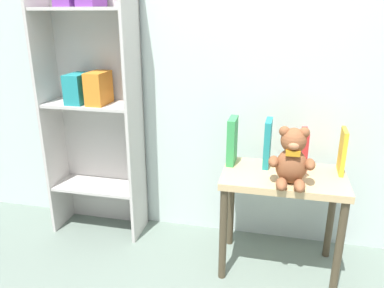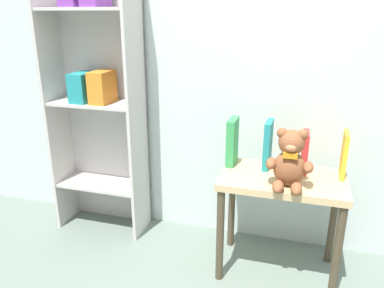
{
  "view_description": "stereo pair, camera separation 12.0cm",
  "coord_description": "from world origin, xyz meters",
  "px_view_note": "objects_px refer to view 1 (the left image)",
  "views": [
    {
      "loc": [
        0.26,
        -0.73,
        1.35
      ],
      "look_at": [
        -0.17,
        1.16,
        0.67
      ],
      "focal_mm": 35.0,
      "sensor_mm": 36.0,
      "label": 1
    },
    {
      "loc": [
        0.38,
        -0.7,
        1.35
      ],
      "look_at": [
        -0.17,
        1.16,
        0.67
      ],
      "focal_mm": 35.0,
      "sensor_mm": 36.0,
      "label": 2
    }
  ],
  "objects_px": {
    "teddy_bear": "(292,159)",
    "display_table": "(282,191)",
    "book_standing_red": "(304,150)",
    "bookshelf_side": "(92,88)",
    "book_standing_yellow": "(342,151)",
    "book_standing_green": "(232,141)",
    "book_standing_teal": "(268,143)"
  },
  "relations": [
    {
      "from": "display_table",
      "to": "book_standing_teal",
      "type": "xyz_separation_m",
      "value": [
        -0.1,
        0.1,
        0.23
      ]
    },
    {
      "from": "display_table",
      "to": "teddy_bear",
      "type": "xyz_separation_m",
      "value": [
        0.03,
        -0.11,
        0.23
      ]
    },
    {
      "from": "book_standing_green",
      "to": "book_standing_red",
      "type": "height_order",
      "value": "book_standing_green"
    },
    {
      "from": "display_table",
      "to": "book_standing_yellow",
      "type": "relative_size",
      "value": 2.7
    },
    {
      "from": "bookshelf_side",
      "to": "teddy_bear",
      "type": "bearing_deg",
      "value": -14.32
    },
    {
      "from": "book_standing_yellow",
      "to": "book_standing_green",
      "type": "bearing_deg",
      "value": -178.5
    },
    {
      "from": "book_standing_teal",
      "to": "display_table",
      "type": "bearing_deg",
      "value": -44.54
    },
    {
      "from": "bookshelf_side",
      "to": "book_standing_red",
      "type": "xyz_separation_m",
      "value": [
        1.24,
        -0.09,
        -0.26
      ]
    },
    {
      "from": "book_standing_green",
      "to": "display_table",
      "type": "bearing_deg",
      "value": -18.07
    },
    {
      "from": "teddy_bear",
      "to": "book_standing_red",
      "type": "relative_size",
      "value": 1.34
    },
    {
      "from": "book_standing_green",
      "to": "book_standing_red",
      "type": "distance_m",
      "value": 0.38
    },
    {
      "from": "bookshelf_side",
      "to": "book_standing_yellow",
      "type": "bearing_deg",
      "value": -3.92
    },
    {
      "from": "teddy_bear",
      "to": "display_table",
      "type": "bearing_deg",
      "value": 104.47
    },
    {
      "from": "bookshelf_side",
      "to": "book_standing_red",
      "type": "relative_size",
      "value": 7.82
    },
    {
      "from": "book_standing_green",
      "to": "book_standing_teal",
      "type": "distance_m",
      "value": 0.19
    },
    {
      "from": "display_table",
      "to": "book_standing_red",
      "type": "relative_size",
      "value": 2.94
    },
    {
      "from": "display_table",
      "to": "teddy_bear",
      "type": "relative_size",
      "value": 2.2
    },
    {
      "from": "teddy_bear",
      "to": "book_standing_red",
      "type": "height_order",
      "value": "teddy_bear"
    },
    {
      "from": "teddy_bear",
      "to": "book_standing_yellow",
      "type": "bearing_deg",
      "value": 37.89
    },
    {
      "from": "teddy_bear",
      "to": "book_standing_red",
      "type": "xyz_separation_m",
      "value": [
        0.07,
        0.21,
        -0.02
      ]
    },
    {
      "from": "bookshelf_side",
      "to": "book_standing_yellow",
      "type": "height_order",
      "value": "bookshelf_side"
    },
    {
      "from": "bookshelf_side",
      "to": "book_standing_yellow",
      "type": "xyz_separation_m",
      "value": [
        1.43,
        -0.1,
        -0.25
      ]
    },
    {
      "from": "book_standing_teal",
      "to": "book_standing_yellow",
      "type": "xyz_separation_m",
      "value": [
        0.38,
        -0.01,
        -0.01
      ]
    },
    {
      "from": "book_standing_teal",
      "to": "book_standing_yellow",
      "type": "bearing_deg",
      "value": 1.38
    },
    {
      "from": "display_table",
      "to": "teddy_bear",
      "type": "distance_m",
      "value": 0.25
    },
    {
      "from": "display_table",
      "to": "book_standing_red",
      "type": "xyz_separation_m",
      "value": [
        0.1,
        0.1,
        0.2
      ]
    },
    {
      "from": "book_standing_green",
      "to": "book_standing_yellow",
      "type": "distance_m",
      "value": 0.57
    },
    {
      "from": "bookshelf_side",
      "to": "book_standing_green",
      "type": "xyz_separation_m",
      "value": [
        0.86,
        -0.09,
        -0.24
      ]
    },
    {
      "from": "display_table",
      "to": "book_standing_red",
      "type": "bearing_deg",
      "value": 47.57
    },
    {
      "from": "display_table",
      "to": "book_standing_teal",
      "type": "bearing_deg",
      "value": 133.12
    },
    {
      "from": "display_table",
      "to": "book_standing_green",
      "type": "distance_m",
      "value": 0.38
    },
    {
      "from": "display_table",
      "to": "book_standing_green",
      "type": "xyz_separation_m",
      "value": [
        -0.29,
        0.1,
        0.23
      ]
    }
  ]
}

